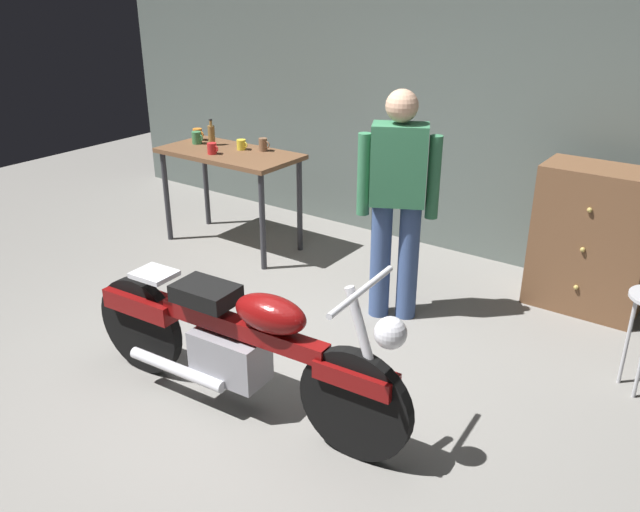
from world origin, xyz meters
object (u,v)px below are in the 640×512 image
Objects in this scene: person_standing at (397,198)px; wooden_dresser at (591,240)px; motorcycle at (238,342)px; mug_green_speckled at (197,138)px; mug_orange_travel at (198,134)px; mug_red_diner at (212,149)px; bottle at (211,135)px; mug_brown_stoneware at (263,145)px; mug_yellow_tall at (241,145)px.

wooden_dresser is at bearing -165.73° from person_standing.
mug_green_speckled is at bearing 135.66° from motorcycle.
wooden_dresser is at bearing 7.73° from mug_orange_travel.
mug_red_diner is 0.33m from bottle.
bottle is (-2.19, 0.42, 0.07)m from person_standing.
wooden_dresser is 9.60× the size of mug_brown_stoneware.
motorcycle is 2.54m from mug_red_diner.
mug_green_speckled is at bearing -171.36° from mug_yellow_tall.
mug_brown_stoneware is at bearing 49.51° from mug_red_diner.
mug_brown_stoneware is at bearing 12.75° from mug_green_speckled.
wooden_dresser reaches higher than mug_yellow_tall.
mug_red_diner is at bearing 133.24° from motorcycle.
mug_yellow_tall is 0.29m from mug_red_diner.
mug_brown_stoneware is at bearing -171.02° from wooden_dresser.
motorcycle is 18.85× the size of mug_red_diner.
wooden_dresser is at bearing 9.46° from bottle.
mug_green_speckled is 1.10× the size of mug_yellow_tall.
mug_red_diner reaches higher than mug_yellow_tall.
mug_yellow_tall is at bearing -170.10° from wooden_dresser.
person_standing is at bearing -11.23° from mug_orange_travel.
mug_yellow_tall is 0.99× the size of mug_red_diner.
person_standing is 14.57× the size of mug_brown_stoneware.
wooden_dresser reaches higher than mug_green_speckled.
wooden_dresser is 8.75× the size of mug_green_speckled.
mug_brown_stoneware reaches higher than mug_orange_travel.
motorcycle is at bearing -41.16° from mug_orange_travel.
mug_brown_stoneware reaches higher than mug_red_diner.
bottle is (-3.31, -0.55, 0.45)m from wooden_dresser.
wooden_dresser is at bearing 14.31° from mug_red_diner.
bottle is at bearing 133.01° from motorcycle.
mug_brown_stoneware is (-1.52, 2.05, 0.51)m from motorcycle.
mug_red_diner is (-1.81, 1.70, 0.50)m from motorcycle.
person_standing reaches higher than motorcycle.
wooden_dresser is (1.12, 0.97, -0.38)m from person_standing.
mug_orange_travel is at bearing 164.66° from bottle.
wooden_dresser is 3.61m from mug_orange_travel.
mug_red_diner is (-0.10, -0.27, 0.00)m from mug_yellow_tall.
wooden_dresser reaches higher than mug_orange_travel.
mug_brown_stoneware is 0.54m from bottle.
mug_green_speckled is 0.49m from mug_yellow_tall.
bottle is (-0.53, -0.11, 0.04)m from mug_brown_stoneware.
bottle reaches higher than mug_red_diner.
person_standing reaches higher than bottle.
motorcycle is 2.65m from mug_yellow_tall.
motorcycle is 2.79m from wooden_dresser.
bottle is at bearing -167.99° from mug_brown_stoneware.
mug_orange_travel is (-0.59, 0.04, 0.01)m from mug_yellow_tall.
mug_red_diner is (0.38, -0.19, -0.01)m from mug_green_speckled.
mug_orange_travel is at bearing -176.80° from mug_brown_stoneware.
motorcycle is 17.88× the size of mug_orange_travel.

